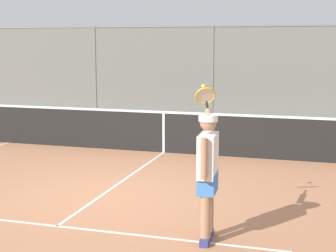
{
  "coord_description": "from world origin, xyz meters",
  "views": [
    {
      "loc": [
        -3.48,
        7.85,
        2.57
      ],
      "look_at": [
        -0.84,
        -1.02,
        1.05
      ],
      "focal_mm": 56.44,
      "sensor_mm": 36.0,
      "label": 1
    }
  ],
  "objects": [
    {
      "name": "ground_plane",
      "position": [
        0.0,
        0.0,
        0.0
      ],
      "size": [
        60.0,
        60.0,
        0.0
      ],
      "primitive_type": "plane",
      "color": "#B27551"
    },
    {
      "name": "tennis_player",
      "position": [
        -2.11,
        1.46,
        0.97
      ],
      "size": [
        0.52,
        1.37,
        1.94
      ],
      "rotation": [
        0.0,
        0.0,
        -1.52
      ],
      "color": "navy",
      "rests_on": "ground"
    },
    {
      "name": "fence_backdrop",
      "position": [
        -0.0,
        -9.6,
        1.33
      ],
      "size": [
        19.52,
        1.37,
        3.02
      ],
      "color": "slate",
      "rests_on": "ground"
    },
    {
      "name": "tennis_net",
      "position": [
        0.0,
        -3.53,
        0.49
      ],
      "size": [
        10.59,
        0.09,
        1.07
      ],
      "color": "#2D2D2D",
      "rests_on": "ground"
    },
    {
      "name": "court_line_markings",
      "position": [
        0.0,
        1.88,
        0.0
      ],
      "size": [
        8.24,
        9.26,
        0.01
      ],
      "color": "white",
      "rests_on": "ground"
    }
  ]
}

